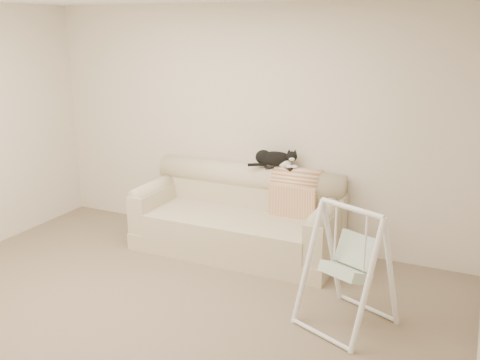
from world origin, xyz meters
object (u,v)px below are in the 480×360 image
at_px(remote_a, 273,167).
at_px(tuxedo_cat, 275,159).
at_px(sofa, 239,218).
at_px(remote_b, 286,169).
at_px(baby_swing, 349,266).

distance_m(remote_a, tuxedo_cat, 0.09).
bearing_deg(tuxedo_cat, sofa, -142.65).
distance_m(remote_b, tuxedo_cat, 0.17).
relative_size(tuxedo_cat, baby_swing, 0.51).
xyz_separation_m(sofa, remote_b, (0.45, 0.23, 0.56)).
height_order(sofa, remote_b, remote_b).
bearing_deg(remote_b, baby_swing, -51.08).
xyz_separation_m(sofa, baby_swing, (1.45, -1.01, 0.16)).
height_order(tuxedo_cat, baby_swing, tuxedo_cat).
height_order(sofa, remote_a, remote_a).
height_order(remote_b, tuxedo_cat, tuxedo_cat).
xyz_separation_m(sofa, tuxedo_cat, (0.31, 0.24, 0.65)).
bearing_deg(tuxedo_cat, baby_swing, -47.75).
bearing_deg(baby_swing, sofa, 145.07).
bearing_deg(sofa, baby_swing, -34.93).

